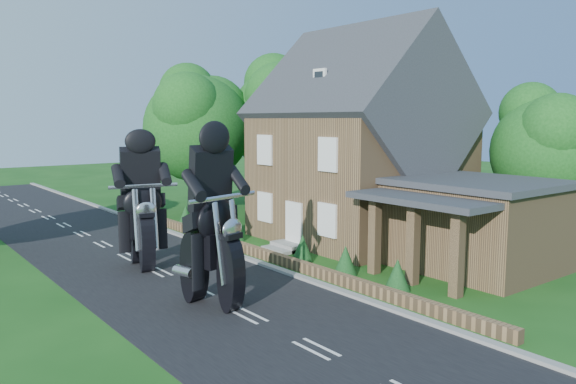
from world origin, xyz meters
TOP-DOWN VIEW (x-y plane):
  - ground at (0.00, 0.00)m, footprint 120.00×120.00m
  - road at (0.00, 0.00)m, footprint 7.00×80.00m
  - kerb at (3.65, 0.00)m, footprint 0.30×80.00m
  - garden_wall at (4.30, 5.00)m, footprint 0.30×22.00m
  - house at (10.49, 6.00)m, footprint 9.54×8.64m
  - annex at (9.87, -0.80)m, footprint 7.05×5.94m
  - tree_annex_side at (17.13, 0.10)m, footprint 5.64×5.20m
  - tree_house_right at (16.65, 8.62)m, footprint 6.51×6.00m
  - tree_behind_house at (14.18, 16.14)m, footprint 7.81×7.20m
  - tree_behind_left at (8.16, 17.13)m, footprint 6.94×6.40m
  - shrub_a at (5.30, -1.00)m, footprint 0.90×0.90m
  - shrub_b at (5.30, 1.50)m, footprint 0.90×0.90m
  - shrub_c at (5.30, 4.00)m, footprint 0.90×0.90m
  - shrub_d at (5.30, 9.00)m, footprint 0.90×0.90m
  - shrub_e at (5.30, 11.50)m, footprint 0.90×0.90m
  - shrub_f at (5.30, 14.00)m, footprint 0.90×0.90m
  - motorcycle_lead at (-0.39, 1.40)m, footprint 0.89×1.88m
  - motorcycle_follow at (-0.20, 7.02)m, footprint 0.76×1.77m

SIDE VIEW (x-z plane):
  - ground at x=0.00m, z-range 0.00..0.00m
  - road at x=0.00m, z-range 0.00..0.02m
  - kerb at x=3.65m, z-range 0.00..0.12m
  - garden_wall at x=4.30m, z-range 0.00..0.40m
  - shrub_a at x=5.30m, z-range 0.00..1.10m
  - shrub_b at x=5.30m, z-range 0.00..1.10m
  - shrub_c at x=5.30m, z-range 0.00..1.10m
  - shrub_d at x=5.30m, z-range 0.00..1.10m
  - shrub_e at x=5.30m, z-range 0.00..1.10m
  - shrub_f at x=5.30m, z-range 0.00..1.10m
  - motorcycle_follow at x=-0.20m, z-range 0.00..1.60m
  - motorcycle_lead at x=-0.39m, z-range 0.00..1.70m
  - annex at x=9.87m, z-range 0.05..3.49m
  - house at x=10.49m, z-range -0.78..9.46m
  - tree_annex_side at x=17.13m, z-range 0.95..8.43m
  - tree_house_right at x=16.65m, z-range 0.99..9.39m
  - tree_behind_left at x=8.16m, z-range 1.15..10.31m
  - tree_behind_house at x=14.18m, z-range 1.19..11.27m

